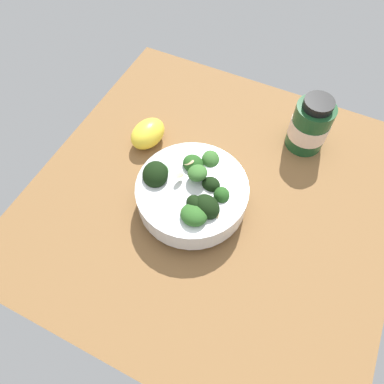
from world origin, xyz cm
name	(u,v)px	position (x,y,z in cm)	size (l,w,h in cm)	color
ground_plane	(213,202)	(0.00, 0.00, -2.39)	(62.37, 62.37, 4.79)	brown
bowl_of_broccoli	(191,192)	(-2.76, -3.31, 3.92)	(18.54, 18.51, 9.12)	white
lemon_wedge	(148,134)	(-16.31, 5.79, 2.40)	(7.53, 5.36, 4.81)	yellow
bottle_tall	(310,125)	(10.93, 18.55, 5.01)	(7.21, 7.21, 11.07)	#194723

